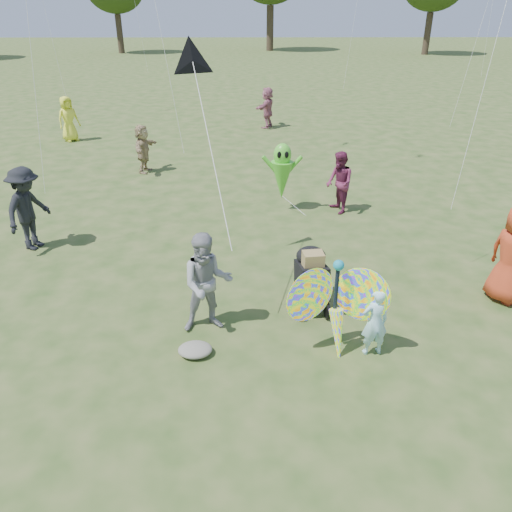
{
  "coord_description": "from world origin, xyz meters",
  "views": [
    {
      "loc": [
        -0.29,
        -5.74,
        4.78
      ],
      "look_at": [
        -0.2,
        1.5,
        1.1
      ],
      "focal_mm": 35.0,
      "sensor_mm": 36.0,
      "label": 1
    }
  ],
  "objects_px": {
    "crowd_d": "(143,149)",
    "crowd_g": "(68,119)",
    "child_girl": "(375,322)",
    "adult_man": "(207,283)",
    "alien_kite": "(282,174)",
    "crowd_j": "(267,108)",
    "butterfly_kite": "(337,308)",
    "crowd_b": "(28,209)",
    "jogging_stroller": "(311,275)",
    "crowd_e": "(339,183)"
  },
  "relations": [
    {
      "from": "jogging_stroller",
      "to": "alien_kite",
      "type": "relative_size",
      "value": 0.63
    },
    {
      "from": "child_girl",
      "to": "crowd_b",
      "type": "distance_m",
      "value": 7.56
    },
    {
      "from": "child_girl",
      "to": "adult_man",
      "type": "height_order",
      "value": "adult_man"
    },
    {
      "from": "crowd_d",
      "to": "crowd_g",
      "type": "bearing_deg",
      "value": 52.56
    },
    {
      "from": "child_girl",
      "to": "crowd_e",
      "type": "distance_m",
      "value": 5.8
    },
    {
      "from": "child_girl",
      "to": "crowd_d",
      "type": "xyz_separation_m",
      "value": [
        -5.16,
        9.25,
        0.18
      ]
    },
    {
      "from": "child_girl",
      "to": "butterfly_kite",
      "type": "xyz_separation_m",
      "value": [
        -0.57,
        0.08,
        0.21
      ]
    },
    {
      "from": "adult_man",
      "to": "alien_kite",
      "type": "height_order",
      "value": "alien_kite"
    },
    {
      "from": "crowd_e",
      "to": "butterfly_kite",
      "type": "xyz_separation_m",
      "value": [
        -0.96,
        -5.7,
        -0.01
      ]
    },
    {
      "from": "crowd_d",
      "to": "butterfly_kite",
      "type": "bearing_deg",
      "value": -142.57
    },
    {
      "from": "crowd_b",
      "to": "crowd_j",
      "type": "height_order",
      "value": "crowd_b"
    },
    {
      "from": "crowd_e",
      "to": "jogging_stroller",
      "type": "distance_m",
      "value": 4.59
    },
    {
      "from": "adult_man",
      "to": "alien_kite",
      "type": "relative_size",
      "value": 0.97
    },
    {
      "from": "crowd_e",
      "to": "crowd_b",
      "type": "bearing_deg",
      "value": -89.01
    },
    {
      "from": "adult_man",
      "to": "crowd_g",
      "type": "height_order",
      "value": "adult_man"
    },
    {
      "from": "crowd_g",
      "to": "jogging_stroller",
      "type": "relative_size",
      "value": 1.54
    },
    {
      "from": "crowd_j",
      "to": "jogging_stroller",
      "type": "height_order",
      "value": "crowd_j"
    },
    {
      "from": "child_girl",
      "to": "crowd_e",
      "type": "height_order",
      "value": "crowd_e"
    },
    {
      "from": "adult_man",
      "to": "butterfly_kite",
      "type": "relative_size",
      "value": 0.97
    },
    {
      "from": "crowd_b",
      "to": "alien_kite",
      "type": "height_order",
      "value": "crowd_b"
    },
    {
      "from": "crowd_d",
      "to": "crowd_g",
      "type": "height_order",
      "value": "crowd_g"
    },
    {
      "from": "crowd_e",
      "to": "child_girl",
      "type": "bearing_deg",
      "value": -18.99
    },
    {
      "from": "crowd_g",
      "to": "butterfly_kite",
      "type": "xyz_separation_m",
      "value": [
        8.21,
        -13.22,
        -0.07
      ]
    },
    {
      "from": "crowd_g",
      "to": "crowd_j",
      "type": "xyz_separation_m",
      "value": [
        7.68,
        2.27,
        -0.01
      ]
    },
    {
      "from": "crowd_d",
      "to": "child_girl",
      "type": "bearing_deg",
      "value": -139.98
    },
    {
      "from": "adult_man",
      "to": "jogging_stroller",
      "type": "height_order",
      "value": "adult_man"
    },
    {
      "from": "butterfly_kite",
      "to": "adult_man",
      "type": "bearing_deg",
      "value": 162.62
    },
    {
      "from": "child_girl",
      "to": "jogging_stroller",
      "type": "height_order",
      "value": "child_girl"
    },
    {
      "from": "adult_man",
      "to": "crowd_j",
      "type": "distance_m",
      "value": 14.95
    },
    {
      "from": "adult_man",
      "to": "alien_kite",
      "type": "bearing_deg",
      "value": 64.49
    },
    {
      "from": "crowd_j",
      "to": "butterfly_kite",
      "type": "height_order",
      "value": "crowd_j"
    },
    {
      "from": "child_girl",
      "to": "crowd_b",
      "type": "bearing_deg",
      "value": -40.01
    },
    {
      "from": "butterfly_kite",
      "to": "crowd_g",
      "type": "bearing_deg",
      "value": 121.82
    },
    {
      "from": "crowd_b",
      "to": "butterfly_kite",
      "type": "relative_size",
      "value": 1.04
    },
    {
      "from": "crowd_b",
      "to": "alien_kite",
      "type": "relative_size",
      "value": 1.04
    },
    {
      "from": "crowd_g",
      "to": "butterfly_kite",
      "type": "distance_m",
      "value": 15.56
    },
    {
      "from": "crowd_j",
      "to": "butterfly_kite",
      "type": "distance_m",
      "value": 15.51
    },
    {
      "from": "child_girl",
      "to": "crowd_b",
      "type": "height_order",
      "value": "crowd_b"
    },
    {
      "from": "child_girl",
      "to": "crowd_j",
      "type": "distance_m",
      "value": 15.61
    },
    {
      "from": "jogging_stroller",
      "to": "alien_kite",
      "type": "distance_m",
      "value": 4.6
    },
    {
      "from": "child_girl",
      "to": "adult_man",
      "type": "bearing_deg",
      "value": -25.27
    },
    {
      "from": "crowd_g",
      "to": "butterfly_kite",
      "type": "height_order",
      "value": "crowd_g"
    },
    {
      "from": "crowd_e",
      "to": "adult_man",
      "type": "bearing_deg",
      "value": -44.94
    },
    {
      "from": "crowd_d",
      "to": "alien_kite",
      "type": "xyz_separation_m",
      "value": [
        4.12,
        -3.32,
        0.23
      ]
    },
    {
      "from": "adult_man",
      "to": "crowd_d",
      "type": "relative_size",
      "value": 1.14
    },
    {
      "from": "crowd_j",
      "to": "butterfly_kite",
      "type": "bearing_deg",
      "value": 25.01
    },
    {
      "from": "crowd_d",
      "to": "crowd_e",
      "type": "distance_m",
      "value": 6.55
    },
    {
      "from": "crowd_b",
      "to": "crowd_j",
      "type": "xyz_separation_m",
      "value": [
        5.45,
        11.8,
        -0.07
      ]
    },
    {
      "from": "crowd_d",
      "to": "alien_kite",
      "type": "relative_size",
      "value": 0.85
    },
    {
      "from": "butterfly_kite",
      "to": "crowd_e",
      "type": "bearing_deg",
      "value": 80.45
    }
  ]
}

